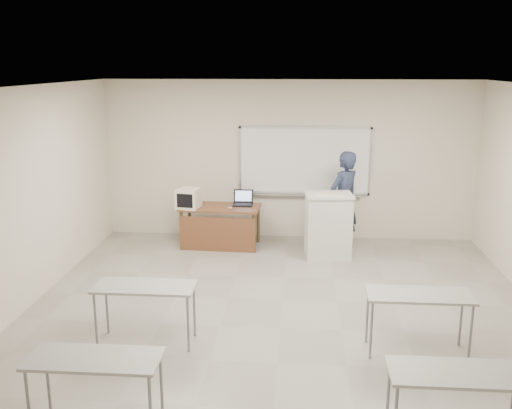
# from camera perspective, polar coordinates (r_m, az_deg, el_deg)

# --- Properties ---
(floor) EXTENTS (7.00, 8.00, 0.01)m
(floor) POSITION_cam_1_polar(r_m,az_deg,el_deg) (7.46, 2.46, -12.25)
(floor) COLOR gray
(floor) RESTS_ON ground
(whiteboard) EXTENTS (2.48, 0.10, 1.31)m
(whiteboard) POSITION_cam_1_polar(r_m,az_deg,el_deg) (10.81, 4.88, 4.28)
(whiteboard) COLOR white
(whiteboard) RESTS_ON floor
(student_desks) EXTENTS (4.40, 2.20, 0.73)m
(student_desks) POSITION_cam_1_polar(r_m,az_deg,el_deg) (5.95, 2.05, -12.15)
(student_desks) COLOR #959591
(student_desks) RESTS_ON floor
(instructor_desk) EXTENTS (1.44, 0.72, 0.75)m
(instructor_desk) POSITION_cam_1_polar(r_m,az_deg,el_deg) (10.35, -3.66, -1.44)
(instructor_desk) COLOR brown
(instructor_desk) RESTS_ON floor
(podium) EXTENTS (0.80, 0.58, 1.13)m
(podium) POSITION_cam_1_polar(r_m,az_deg,el_deg) (9.92, 7.22, -2.09)
(podium) COLOR #B8B6AF
(podium) RESTS_ON floor
(crt_monitor) EXTENTS (0.38, 0.43, 0.36)m
(crt_monitor) POSITION_cam_1_polar(r_m,az_deg,el_deg) (10.34, -6.72, 0.64)
(crt_monitor) COLOR beige
(crt_monitor) RESTS_ON instructor_desk
(laptop) EXTENTS (0.36, 0.33, 0.26)m
(laptop) POSITION_cam_1_polar(r_m,az_deg,el_deg) (10.50, -1.31, 0.30)
(laptop) COLOR black
(laptop) RESTS_ON instructor_desk
(mouse) EXTENTS (0.11, 0.09, 0.04)m
(mouse) POSITION_cam_1_polar(r_m,az_deg,el_deg) (10.21, -2.62, -0.35)
(mouse) COLOR #9B9DA2
(mouse) RESTS_ON instructor_desk
(keyboard) EXTENTS (0.52, 0.30, 0.03)m
(keyboard) POSITION_cam_1_polar(r_m,az_deg,el_deg) (9.66, 7.69, 0.98)
(keyboard) COLOR beige
(keyboard) RESTS_ON podium
(presenter) EXTENTS (0.77, 0.76, 1.79)m
(presenter) POSITION_cam_1_polar(r_m,az_deg,el_deg) (10.35, 8.77, 0.41)
(presenter) COLOR black
(presenter) RESTS_ON floor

